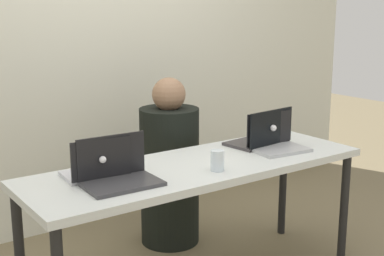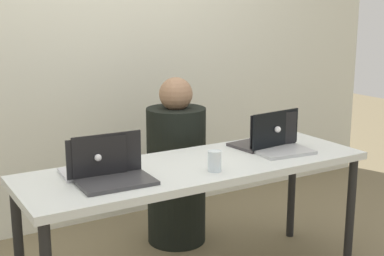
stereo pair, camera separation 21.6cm
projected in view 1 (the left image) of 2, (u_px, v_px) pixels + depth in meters
name	position (u px, v px, depth m)	size (l,w,h in m)	color
back_wall	(93.00, 36.00, 3.68)	(4.91, 0.10, 2.66)	silver
desk	(199.00, 175.00, 2.84)	(1.89, 0.62, 0.72)	silver
person_at_center	(170.00, 171.00, 3.47)	(0.45, 0.45, 1.09)	black
laptop_back_left	(97.00, 169.00, 2.58)	(0.31, 0.25, 0.21)	silver
laptop_front_right	(276.00, 142.00, 3.08)	(0.33, 0.26, 0.21)	#B0B2B4
laptop_front_left	(119.00, 174.00, 2.49)	(0.35, 0.26, 0.22)	#3A3A3C
laptop_back_right	(261.00, 137.00, 3.19)	(0.38, 0.28, 0.22)	#393537
water_glass_center	(217.00, 162.00, 2.69)	(0.07, 0.07, 0.11)	silver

